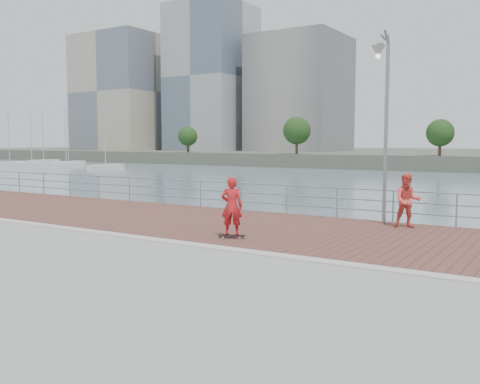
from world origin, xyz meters
The scene contains 11 objects.
water centered at (0.00, 0.00, -2.00)m, with size 400.00×400.00×0.00m, color slate.
seawall centered at (0.00, -5.00, -1.00)m, with size 40.00×24.00×2.00m, color gray.
brick_lane centered at (0.00, 3.60, 0.01)m, with size 40.00×6.80×0.02m, color brown.
curb centered at (0.00, 0.00, 0.03)m, with size 40.00×0.40×0.06m, color #B7B5AD.
guardrail centered at (0.00, 7.00, 0.69)m, with size 39.06×0.06×1.13m.
street_lamp centered at (2.91, 6.06, 4.32)m, with size 0.44×1.29×6.08m.
skateboard centered at (0.06, 1.46, 0.09)m, with size 0.77×0.49×0.09m.
skateboarder centered at (0.06, 1.46, 0.94)m, with size 0.61×0.40×1.68m, color red.
bystander centered at (3.81, 6.02, 0.89)m, with size 0.85×0.66×1.75m, color #E94F44.
shoreline_trees centered at (-10.60, 77.00, 4.21)m, with size 109.09×5.06×6.75m.
marina centered at (-79.73, 58.83, -1.50)m, with size 32.19×18.19×10.95m.
Camera 1 is at (8.32, -11.22, 2.79)m, focal length 40.00 mm.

